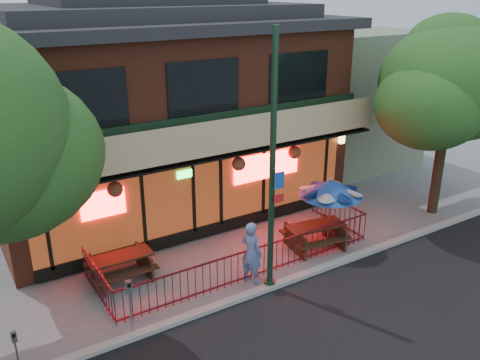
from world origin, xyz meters
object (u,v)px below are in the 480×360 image
(street_tree_right, at_px, (450,77))
(parking_meter_far, at_px, (16,347))
(picnic_table_right, at_px, (315,233))
(street_light, at_px, (272,181))
(patio_umbrella, at_px, (331,188))
(pedestrian, at_px, (251,253))
(picnic_table_left, at_px, (121,264))
(parking_meter_near, at_px, (130,299))

(street_tree_right, relative_size, parking_meter_far, 5.84)
(picnic_table_right, bearing_deg, street_light, -156.41)
(street_tree_right, distance_m, patio_umbrella, 5.82)
(pedestrian, bearing_deg, picnic_table_left, 35.10)
(street_tree_right, bearing_deg, picnic_table_left, 172.15)
(picnic_table_right, height_order, patio_umbrella, patio_umbrella)
(parking_meter_far, bearing_deg, picnic_table_left, 39.58)
(pedestrian, bearing_deg, patio_umbrella, -100.80)
(street_tree_right, xyz_separation_m, picnic_table_left, (-11.38, 1.57, -4.46))
(picnic_table_right, distance_m, parking_meter_far, 9.14)
(street_tree_right, height_order, pedestrian, street_tree_right)
(pedestrian, distance_m, parking_meter_near, 3.75)
(picnic_table_left, distance_m, picnic_table_right, 6.05)
(parking_meter_near, bearing_deg, pedestrian, 7.68)
(picnic_table_right, relative_size, parking_meter_near, 1.35)
(parking_meter_near, bearing_deg, picnic_table_right, 9.57)
(street_tree_right, bearing_deg, parking_meter_far, -175.82)
(picnic_table_left, relative_size, pedestrian, 0.97)
(street_tree_right, xyz_separation_m, parking_meter_far, (-14.57, -1.07, -4.14))
(parking_meter_near, bearing_deg, patio_umbrella, 8.85)
(street_light, bearing_deg, parking_meter_near, 179.96)
(patio_umbrella, bearing_deg, street_light, -160.19)
(picnic_table_right, relative_size, parking_meter_far, 1.71)
(picnic_table_right, relative_size, patio_umbrella, 0.90)
(picnic_table_right, bearing_deg, picnic_table_left, 166.07)
(street_light, bearing_deg, picnic_table_left, 142.57)
(street_light, xyz_separation_m, parking_meter_near, (-4.00, 0.00, -2.12))
(parking_meter_near, bearing_deg, parking_meter_far, -178.19)
(patio_umbrella, relative_size, parking_meter_near, 1.50)
(patio_umbrella, bearing_deg, parking_meter_near, -171.15)
(patio_umbrella, relative_size, pedestrian, 1.24)
(picnic_table_left, xyz_separation_m, patio_umbrella, (6.40, -1.46, 1.45))
(street_light, relative_size, picnic_table_left, 3.90)
(pedestrian, bearing_deg, picnic_table_right, -98.92)
(street_light, xyz_separation_m, picnic_table_left, (-3.34, 2.56, -2.65))
(patio_umbrella, height_order, parking_meter_far, patio_umbrella)
(picnic_table_left, height_order, patio_umbrella, patio_umbrella)
(picnic_table_left, relative_size, picnic_table_right, 0.87)
(street_light, bearing_deg, picnic_table_right, 23.59)
(patio_umbrella, height_order, pedestrian, patio_umbrella)
(pedestrian, bearing_deg, parking_meter_near, 76.73)
(street_light, height_order, street_tree_right, street_tree_right)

